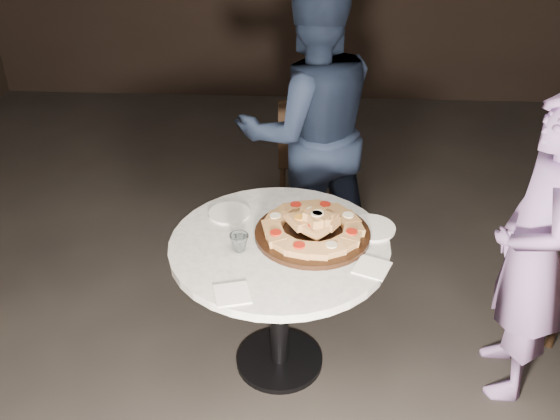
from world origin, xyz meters
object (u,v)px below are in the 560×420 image
(chair_far, at_px, (310,149))
(diner_navy, at_px, (309,131))
(focaccia_pile, at_px, (314,226))
(table, at_px, (279,267))
(diner_teal, at_px, (533,254))
(serving_board, at_px, (312,234))
(water_glass, at_px, (239,242))

(chair_far, distance_m, diner_navy, 0.57)
(focaccia_pile, bearing_deg, table, -160.50)
(focaccia_pile, height_order, diner_teal, diner_teal)
(table, height_order, serving_board, serving_board)
(table, distance_m, diner_navy, 0.93)
(table, distance_m, focaccia_pile, 0.24)
(table, xyz_separation_m, serving_board, (0.14, 0.05, 0.14))
(table, bearing_deg, diner_teal, -1.67)
(focaccia_pile, distance_m, diner_navy, 0.84)
(table, xyz_separation_m, chair_far, (0.12, 1.36, -0.09))
(water_glass, distance_m, diner_navy, 1.00)
(table, distance_m, water_glass, 0.25)
(water_glass, bearing_deg, focaccia_pile, 21.18)
(chair_far, bearing_deg, table, 82.03)
(table, relative_size, diner_teal, 0.82)
(focaccia_pile, xyz_separation_m, chair_far, (-0.03, 1.31, -0.27))
(focaccia_pile, xyz_separation_m, water_glass, (-0.31, -0.12, -0.02))
(serving_board, relative_size, focaccia_pile, 1.11)
(table, relative_size, water_glass, 14.25)
(focaccia_pile, height_order, chair_far, chair_far)
(table, xyz_separation_m, focaccia_pile, (0.14, 0.05, 0.19))
(serving_board, relative_size, diner_navy, 0.30)
(serving_board, distance_m, water_glass, 0.33)
(chair_far, height_order, diner_navy, diner_navy)
(serving_board, height_order, diner_navy, diner_navy)
(serving_board, height_order, focaccia_pile, focaccia_pile)
(water_glass, bearing_deg, diner_navy, 74.00)
(diner_teal, bearing_deg, water_glass, -83.84)
(serving_board, bearing_deg, focaccia_pile, -28.39)
(serving_board, bearing_deg, table, -159.20)
(water_glass, xyz_separation_m, diner_teal, (1.23, 0.04, -0.04))
(focaccia_pile, bearing_deg, chair_far, 91.25)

